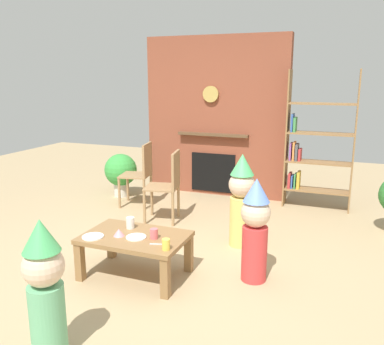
{
  "coord_description": "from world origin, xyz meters",
  "views": [
    {
      "loc": [
        1.61,
        -3.36,
        1.79
      ],
      "look_at": [
        0.15,
        0.4,
        0.85
      ],
      "focal_mm": 38.11,
      "sensor_mm": 36.0,
      "label": 1
    }
  ],
  "objects_px": {
    "paper_cup_near_right": "(154,234)",
    "child_by_the_chairs": "(241,198)",
    "coffee_table": "(135,242)",
    "dining_chair_middle": "(169,182)",
    "child_in_pink": "(255,227)",
    "paper_cup_near_left": "(130,223)",
    "paper_cup_center": "(166,244)",
    "paper_plate_rear": "(93,237)",
    "bookshelf": "(314,147)",
    "child_with_cone_hat": "(45,286)",
    "birthday_cake_slice": "(119,232)",
    "dining_chair_left": "(141,171)",
    "potted_plant_short": "(121,171)",
    "paper_plate_front": "(136,237)"
  },
  "relations": [
    {
      "from": "child_by_the_chairs",
      "to": "bookshelf",
      "type": "bearing_deg",
      "value": -164.13
    },
    {
      "from": "paper_cup_near_left",
      "to": "dining_chair_left",
      "type": "relative_size",
      "value": 0.12
    },
    {
      "from": "birthday_cake_slice",
      "to": "paper_cup_near_left",
      "type": "bearing_deg",
      "value": 89.54
    },
    {
      "from": "paper_cup_near_left",
      "to": "paper_cup_center",
      "type": "height_order",
      "value": "paper_cup_near_left"
    },
    {
      "from": "paper_cup_near_left",
      "to": "paper_cup_near_right",
      "type": "relative_size",
      "value": 1.2
    },
    {
      "from": "bookshelf",
      "to": "coffee_table",
      "type": "distance_m",
      "value": 3.05
    },
    {
      "from": "paper_plate_front",
      "to": "child_by_the_chairs",
      "type": "xyz_separation_m",
      "value": [
        0.68,
        1.08,
        0.14
      ]
    },
    {
      "from": "dining_chair_middle",
      "to": "birthday_cake_slice",
      "type": "bearing_deg",
      "value": 85.36
    },
    {
      "from": "paper_plate_front",
      "to": "dining_chair_middle",
      "type": "xyz_separation_m",
      "value": [
        -0.36,
        1.51,
        0.11
      ]
    },
    {
      "from": "paper_cup_center",
      "to": "paper_plate_rear",
      "type": "xyz_separation_m",
      "value": [
        -0.73,
        0.01,
        -0.04
      ]
    },
    {
      "from": "paper_cup_near_right",
      "to": "dining_chair_middle",
      "type": "bearing_deg",
      "value": 109.54
    },
    {
      "from": "child_with_cone_hat",
      "to": "paper_cup_near_right",
      "type": "bearing_deg",
      "value": -9.32
    },
    {
      "from": "child_with_cone_hat",
      "to": "child_in_pink",
      "type": "xyz_separation_m",
      "value": [
        1.01,
        1.52,
        -0.0
      ]
    },
    {
      "from": "coffee_table",
      "to": "birthday_cake_slice",
      "type": "relative_size",
      "value": 9.36
    },
    {
      "from": "child_with_cone_hat",
      "to": "child_in_pink",
      "type": "distance_m",
      "value": 1.82
    },
    {
      "from": "dining_chair_middle",
      "to": "dining_chair_left",
      "type": "bearing_deg",
      "value": -47.78
    },
    {
      "from": "paper_cup_center",
      "to": "dining_chair_left",
      "type": "bearing_deg",
      "value": 122.75
    },
    {
      "from": "dining_chair_middle",
      "to": "child_with_cone_hat",
      "type": "bearing_deg",
      "value": 85.49
    },
    {
      "from": "coffee_table",
      "to": "paper_cup_center",
      "type": "distance_m",
      "value": 0.45
    },
    {
      "from": "child_with_cone_hat",
      "to": "dining_chair_left",
      "type": "bearing_deg",
      "value": 16.23
    },
    {
      "from": "child_in_pink",
      "to": "dining_chair_left",
      "type": "bearing_deg",
      "value": -55.81
    },
    {
      "from": "paper_cup_near_left",
      "to": "child_in_pink",
      "type": "distance_m",
      "value": 1.17
    },
    {
      "from": "dining_chair_left",
      "to": "coffee_table",
      "type": "bearing_deg",
      "value": 105.07
    },
    {
      "from": "paper_cup_near_left",
      "to": "paper_plate_front",
      "type": "relative_size",
      "value": 0.6
    },
    {
      "from": "bookshelf",
      "to": "birthday_cake_slice",
      "type": "distance_m",
      "value": 3.15
    },
    {
      "from": "paper_plate_rear",
      "to": "child_with_cone_hat",
      "type": "height_order",
      "value": "child_with_cone_hat"
    },
    {
      "from": "paper_cup_near_left",
      "to": "dining_chair_left",
      "type": "height_order",
      "value": "dining_chair_left"
    },
    {
      "from": "coffee_table",
      "to": "child_in_pink",
      "type": "relative_size",
      "value": 0.99
    },
    {
      "from": "child_with_cone_hat",
      "to": "child_in_pink",
      "type": "relative_size",
      "value": 1.01
    },
    {
      "from": "coffee_table",
      "to": "birthday_cake_slice",
      "type": "height_order",
      "value": "birthday_cake_slice"
    },
    {
      "from": "bookshelf",
      "to": "dining_chair_left",
      "type": "relative_size",
      "value": 2.11
    },
    {
      "from": "child_in_pink",
      "to": "child_by_the_chairs",
      "type": "height_order",
      "value": "child_by_the_chairs"
    },
    {
      "from": "paper_plate_front",
      "to": "child_by_the_chairs",
      "type": "bearing_deg",
      "value": 57.75
    },
    {
      "from": "paper_cup_near_left",
      "to": "birthday_cake_slice",
      "type": "xyz_separation_m",
      "value": [
        -0.0,
        -0.21,
        -0.02
      ]
    },
    {
      "from": "child_with_cone_hat",
      "to": "potted_plant_short",
      "type": "relative_size",
      "value": 1.45
    },
    {
      "from": "paper_cup_near_right",
      "to": "child_by_the_chairs",
      "type": "xyz_separation_m",
      "value": [
        0.53,
        1.04,
        0.1
      ]
    },
    {
      "from": "bookshelf",
      "to": "birthday_cake_slice",
      "type": "height_order",
      "value": "bookshelf"
    },
    {
      "from": "birthday_cake_slice",
      "to": "child_by_the_chairs",
      "type": "xyz_separation_m",
      "value": [
        0.85,
        1.1,
        0.11
      ]
    },
    {
      "from": "paper_cup_near_left",
      "to": "child_with_cone_hat",
      "type": "bearing_deg",
      "value": -83.57
    },
    {
      "from": "dining_chair_left",
      "to": "potted_plant_short",
      "type": "distance_m",
      "value": 0.62
    },
    {
      "from": "child_with_cone_hat",
      "to": "dining_chair_left",
      "type": "distance_m",
      "value": 3.27
    },
    {
      "from": "child_in_pink",
      "to": "bookshelf",
      "type": "bearing_deg",
      "value": -113.34
    },
    {
      "from": "paper_cup_center",
      "to": "paper_plate_rear",
      "type": "bearing_deg",
      "value": 179.29
    },
    {
      "from": "child_with_cone_hat",
      "to": "dining_chair_middle",
      "type": "height_order",
      "value": "child_with_cone_hat"
    },
    {
      "from": "dining_chair_left",
      "to": "child_in_pink",
      "type": "bearing_deg",
      "value": 129.78
    },
    {
      "from": "paper_cup_near_right",
      "to": "child_with_cone_hat",
      "type": "distance_m",
      "value": 1.21
    },
    {
      "from": "paper_cup_near_right",
      "to": "child_by_the_chairs",
      "type": "distance_m",
      "value": 1.17
    },
    {
      "from": "paper_cup_near_left",
      "to": "potted_plant_short",
      "type": "relative_size",
      "value": 0.17
    },
    {
      "from": "child_in_pink",
      "to": "dining_chair_middle",
      "type": "height_order",
      "value": "child_in_pink"
    },
    {
      "from": "coffee_table",
      "to": "dining_chair_middle",
      "type": "relative_size",
      "value": 1.04
    }
  ]
}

